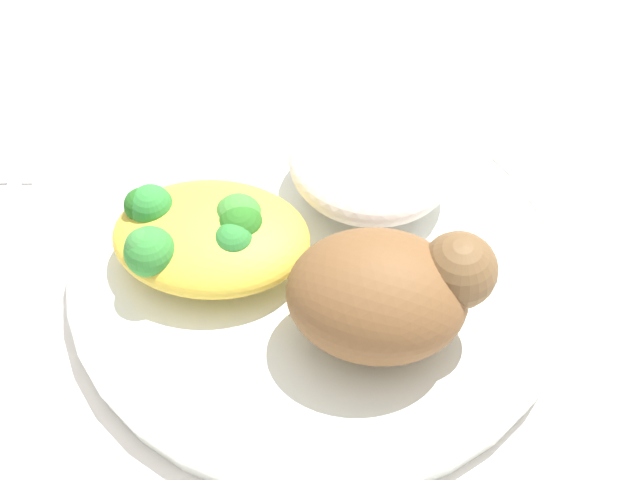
{
  "coord_description": "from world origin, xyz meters",
  "views": [
    {
      "loc": [
        0.03,
        -0.3,
        0.41
      ],
      "look_at": [
        0.0,
        0.0,
        0.03
      ],
      "focal_mm": 49.91,
      "sensor_mm": 36.0,
      "label": 1
    }
  ],
  "objects_px": {
    "plate": "(320,261)",
    "mac_cheese_with_broccoli": "(206,235)",
    "roasted_chicken": "(387,292)",
    "rice_pile": "(373,160)",
    "fork": "(5,216)"
  },
  "relations": [
    {
      "from": "roasted_chicken",
      "to": "rice_pile",
      "type": "distance_m",
      "value": 0.1
    },
    {
      "from": "roasted_chicken",
      "to": "rice_pile",
      "type": "height_order",
      "value": "roasted_chicken"
    },
    {
      "from": "plate",
      "to": "fork",
      "type": "relative_size",
      "value": 1.97
    },
    {
      "from": "rice_pile",
      "to": "mac_cheese_with_broccoli",
      "type": "bearing_deg",
      "value": -143.48
    },
    {
      "from": "plate",
      "to": "roasted_chicken",
      "type": "height_order",
      "value": "roasted_chicken"
    },
    {
      "from": "plate",
      "to": "rice_pile",
      "type": "bearing_deg",
      "value": 65.4
    },
    {
      "from": "mac_cheese_with_broccoli",
      "to": "fork",
      "type": "distance_m",
      "value": 0.14
    },
    {
      "from": "plate",
      "to": "mac_cheese_with_broccoli",
      "type": "xyz_separation_m",
      "value": [
        -0.06,
        -0.01,
        0.03
      ]
    },
    {
      "from": "mac_cheese_with_broccoli",
      "to": "fork",
      "type": "height_order",
      "value": "mac_cheese_with_broccoli"
    },
    {
      "from": "plate",
      "to": "mac_cheese_with_broccoli",
      "type": "bearing_deg",
      "value": -171.14
    },
    {
      "from": "plate",
      "to": "mac_cheese_with_broccoli",
      "type": "distance_m",
      "value": 0.07
    },
    {
      "from": "roasted_chicken",
      "to": "mac_cheese_with_broccoli",
      "type": "xyz_separation_m",
      "value": [
        -0.1,
        0.04,
        -0.01
      ]
    },
    {
      "from": "mac_cheese_with_broccoli",
      "to": "plate",
      "type": "bearing_deg",
      "value": 8.86
    },
    {
      "from": "roasted_chicken",
      "to": "mac_cheese_with_broccoli",
      "type": "height_order",
      "value": "roasted_chicken"
    },
    {
      "from": "plate",
      "to": "roasted_chicken",
      "type": "relative_size",
      "value": 2.73
    }
  ]
}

